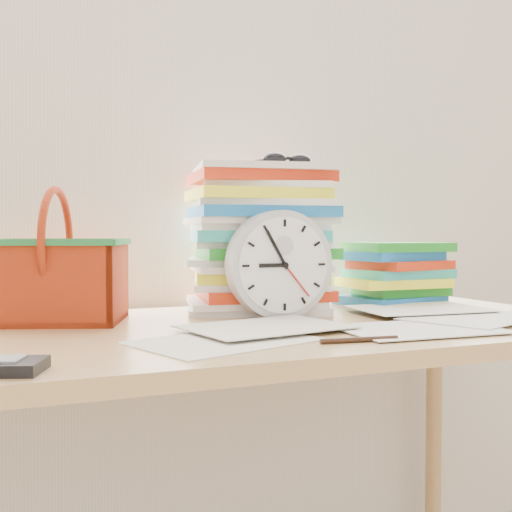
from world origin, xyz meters
name	(u,v)px	position (x,y,z in m)	size (l,w,h in m)	color
curtain	(204,84)	(0.00, 1.98, 1.30)	(2.40, 0.01, 2.50)	white
desk	(266,361)	(0.00, 1.60, 0.68)	(1.40, 0.70, 0.75)	tan
paper_stack	(260,239)	(0.07, 1.80, 0.91)	(0.33, 0.27, 0.33)	white
clock	(279,265)	(0.06, 1.66, 0.86)	(0.23, 0.23, 0.05)	#B8B9BB
sunglasses	(287,160)	(0.13, 1.77, 1.10)	(0.14, 0.12, 0.03)	black
book_stack	(397,273)	(0.45, 1.79, 0.83)	(0.26, 0.20, 0.16)	white
basket	(57,256)	(-0.38, 1.79, 0.88)	(0.27, 0.21, 0.27)	#BC3712
pen	(359,340)	(0.05, 1.34, 0.75)	(0.01, 0.01, 0.14)	black
scattered_papers	(266,321)	(0.00, 1.60, 0.76)	(1.26, 0.42, 0.02)	white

